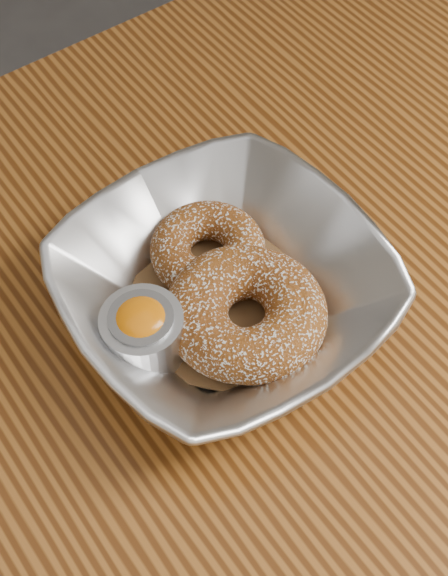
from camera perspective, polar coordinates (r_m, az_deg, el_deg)
table at (r=0.68m, az=2.61°, el=-9.89°), size 1.20×0.80×0.75m
serving_bowl at (r=0.59m, az=0.00°, el=-0.07°), size 0.23×0.23×0.06m
parchment at (r=0.61m, az=0.00°, el=-1.12°), size 0.20×0.20×0.00m
donut_back at (r=0.62m, az=-1.16°, el=2.75°), size 0.11×0.11×0.03m
donut_front at (r=0.58m, az=1.29°, el=-1.72°), size 0.12×0.12×0.04m
donut_extra at (r=0.58m, az=1.92°, el=-1.84°), size 0.13×0.13×0.04m
ramekin at (r=0.57m, az=-5.78°, el=-3.12°), size 0.06×0.06×0.05m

